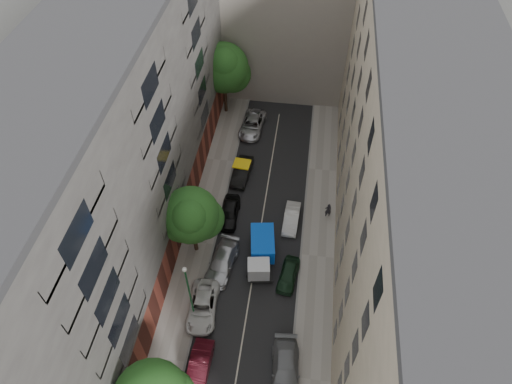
% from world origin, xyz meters
% --- Properties ---
extents(ground, '(120.00, 120.00, 0.00)m').
position_xyz_m(ground, '(0.00, 0.00, 0.00)').
color(ground, '#4C4C49').
rests_on(ground, ground).
extents(road_surface, '(8.00, 44.00, 0.02)m').
position_xyz_m(road_surface, '(0.00, 0.00, 0.01)').
color(road_surface, black).
rests_on(road_surface, ground).
extents(sidewalk_left, '(3.00, 44.00, 0.15)m').
position_xyz_m(sidewalk_left, '(-5.50, 0.00, 0.07)').
color(sidewalk_left, gray).
rests_on(sidewalk_left, ground).
extents(sidewalk_right, '(3.00, 44.00, 0.15)m').
position_xyz_m(sidewalk_right, '(5.50, 0.00, 0.07)').
color(sidewalk_right, gray).
rests_on(sidewalk_right, ground).
extents(building_left, '(8.00, 44.00, 20.00)m').
position_xyz_m(building_left, '(-11.00, 0.00, 10.00)').
color(building_left, '#494644').
rests_on(building_left, ground).
extents(building_right, '(8.00, 44.00, 20.00)m').
position_xyz_m(building_right, '(11.00, 0.00, 10.00)').
color(building_right, '#BDAC93').
rests_on(building_right, ground).
extents(building_endcap, '(18.00, 12.00, 18.00)m').
position_xyz_m(building_endcap, '(0.00, 28.00, 9.00)').
color(building_endcap, gray).
rests_on(building_endcap, ground).
extents(tarp_truck, '(2.69, 5.29, 2.33)m').
position_xyz_m(tarp_truck, '(0.51, -0.99, 1.28)').
color(tarp_truck, black).
rests_on(tarp_truck, ground).
extents(car_left_1, '(1.55, 4.28, 1.40)m').
position_xyz_m(car_left_1, '(-2.80, -11.44, 0.70)').
color(car_left_1, '#480E18').
rests_on(car_left_1, ground).
extents(car_left_2, '(2.59, 5.10, 1.38)m').
position_xyz_m(car_left_2, '(-3.60, -6.56, 0.69)').
color(car_left_2, silver).
rests_on(car_left_2, ground).
extents(car_left_3, '(2.74, 5.29, 1.47)m').
position_xyz_m(car_left_3, '(-2.80, -2.20, 0.73)').
color(car_left_3, '#B3B3B8').
rests_on(car_left_3, ground).
extents(car_left_4, '(1.77, 4.31, 1.46)m').
position_xyz_m(car_left_4, '(-3.16, 3.47, 0.73)').
color(car_left_4, black).
rests_on(car_left_4, ground).
extents(car_left_5, '(1.92, 4.53, 1.45)m').
position_xyz_m(car_left_5, '(-2.80, 9.00, 0.73)').
color(car_left_5, black).
rests_on(car_left_5, ground).
extents(car_left_6, '(2.87, 5.49, 1.48)m').
position_xyz_m(car_left_6, '(-2.80, 16.60, 0.74)').
color(car_left_6, '#B8B8BD').
rests_on(car_left_6, ground).
extents(car_right_1, '(2.52, 5.25, 1.47)m').
position_xyz_m(car_right_1, '(3.60, -10.80, 0.74)').
color(car_right_1, slate).
rests_on(car_right_1, ground).
extents(car_right_2, '(2.02, 3.91, 1.27)m').
position_xyz_m(car_right_2, '(3.07, -2.60, 0.64)').
color(car_right_2, black).
rests_on(car_right_2, ground).
extents(car_right_3, '(1.55, 4.00, 1.30)m').
position_xyz_m(car_right_3, '(2.80, 3.60, 0.65)').
color(car_right_3, silver).
rests_on(car_right_3, ground).
extents(tree_mid, '(5.19, 4.90, 7.43)m').
position_xyz_m(tree_mid, '(-5.40, -0.84, 4.96)').
color(tree_mid, '#382619').
rests_on(tree_mid, sidewalk_left).
extents(tree_far, '(5.81, 5.61, 8.86)m').
position_xyz_m(tree_far, '(-6.30, 19.33, 5.95)').
color(tree_far, '#382619').
rests_on(tree_far, sidewalk_left).
extents(lamp_post, '(0.36, 0.36, 7.17)m').
position_xyz_m(lamp_post, '(-4.20, -7.18, 4.50)').
color(lamp_post, '#1B6132').
rests_on(lamp_post, sidewalk_left).
extents(pedestrian, '(0.68, 0.52, 1.68)m').
position_xyz_m(pedestrian, '(6.21, 4.80, 0.99)').
color(pedestrian, black).
rests_on(pedestrian, sidewalk_right).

